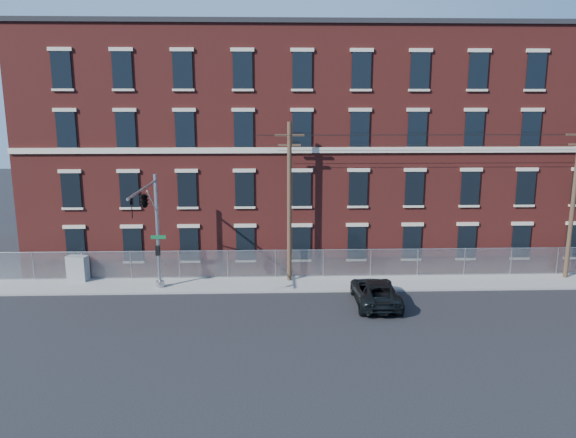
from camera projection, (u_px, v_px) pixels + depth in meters
The scene contains 9 objects.
ground at pixel (256, 315), 29.64m from camera, with size 140.00×140.00×0.00m, color black.
sidewalk at pixel (447, 282), 34.92m from camera, with size 65.00×3.00×0.12m, color gray.
mill_building at pixel (416, 144), 41.99m from camera, with size 55.30×14.32×16.30m.
chain_link_fence at pixel (441, 261), 35.99m from camera, with size 59.06×0.06×1.85m.
traffic_signal_mast at pixel (148, 210), 30.47m from camera, with size 0.90×6.75×7.00m.
utility_pole_near at pixel (289, 200), 34.09m from camera, with size 1.80×0.28×10.00m.
utility_pole_mid at pixel (574, 198), 34.69m from camera, with size 1.80×0.28×10.00m.
pickup_truck at pixel (375, 292), 31.17m from camera, with size 2.38×5.15×1.43m, color black.
utility_cabinet at pixel (78, 268), 34.94m from camera, with size 1.29×0.65×1.61m, color slate.
Camera 1 is at (0.77, -27.98, 11.18)m, focal length 34.25 mm.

